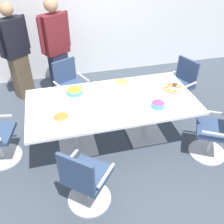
{
  "coord_description": "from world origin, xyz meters",
  "views": [
    {
      "loc": [
        -0.75,
        -2.94,
        2.78
      ],
      "look_at": [
        0.0,
        0.0,
        0.55
      ],
      "focal_mm": 41.03,
      "sensor_mm": 36.0,
      "label": 1
    }
  ],
  "objects_px": {
    "office_chair_1": "(179,87)",
    "person_standing_1": "(57,48)",
    "office_chair_4": "(85,181)",
    "snack_bowl_pretzels": "(61,118)",
    "snack_bowl_candy_mix": "(158,104)",
    "office_chair_2": "(71,89)",
    "person_standing_0": "(16,51)",
    "donut_platter": "(173,88)",
    "plate_stack": "(111,106)",
    "snack_bowl_chips_orange": "(75,91)",
    "office_chair_0": "(217,133)",
    "conference_table": "(112,108)",
    "snack_bowl_cookies": "(122,83)"
  },
  "relations": [
    {
      "from": "office_chair_2",
      "to": "person_standing_0",
      "type": "xyz_separation_m",
      "value": [
        -0.85,
        0.67,
        0.52
      ]
    },
    {
      "from": "conference_table",
      "to": "office_chair_0",
      "type": "distance_m",
      "value": 1.53
    },
    {
      "from": "snack_bowl_chips_orange",
      "to": "snack_bowl_candy_mix",
      "type": "height_order",
      "value": "snack_bowl_candy_mix"
    },
    {
      "from": "snack_bowl_cookies",
      "to": "snack_bowl_candy_mix",
      "type": "bearing_deg",
      "value": -62.93
    },
    {
      "from": "snack_bowl_chips_orange",
      "to": "plate_stack",
      "type": "distance_m",
      "value": 0.66
    },
    {
      "from": "office_chair_2",
      "to": "snack_bowl_candy_mix",
      "type": "bearing_deg",
      "value": 103.83
    },
    {
      "from": "conference_table",
      "to": "donut_platter",
      "type": "xyz_separation_m",
      "value": [
        0.97,
        0.06,
        0.15
      ]
    },
    {
      "from": "office_chair_0",
      "to": "snack_bowl_pretzels",
      "type": "bearing_deg",
      "value": 109.0
    },
    {
      "from": "snack_bowl_cookies",
      "to": "office_chair_0",
      "type": "bearing_deg",
      "value": -41.93
    },
    {
      "from": "donut_platter",
      "to": "person_standing_1",
      "type": "bearing_deg",
      "value": 136.39
    },
    {
      "from": "office_chair_4",
      "to": "person_standing_0",
      "type": "xyz_separation_m",
      "value": [
        -0.77,
        2.76,
        0.52
      ]
    },
    {
      "from": "person_standing_1",
      "to": "office_chair_1",
      "type": "bearing_deg",
      "value": 125.44
    },
    {
      "from": "snack_bowl_chips_orange",
      "to": "office_chair_0",
      "type": "bearing_deg",
      "value": -28.29
    },
    {
      "from": "office_chair_2",
      "to": "snack_bowl_chips_orange",
      "type": "relative_size",
      "value": 3.71
    },
    {
      "from": "office_chair_0",
      "to": "snack_bowl_candy_mix",
      "type": "bearing_deg",
      "value": 95.12
    },
    {
      "from": "snack_bowl_chips_orange",
      "to": "plate_stack",
      "type": "bearing_deg",
      "value": -48.52
    },
    {
      "from": "snack_bowl_chips_orange",
      "to": "donut_platter",
      "type": "height_order",
      "value": "snack_bowl_chips_orange"
    },
    {
      "from": "snack_bowl_candy_mix",
      "to": "plate_stack",
      "type": "xyz_separation_m",
      "value": [
        -0.63,
        0.15,
        -0.03
      ]
    },
    {
      "from": "snack_bowl_cookies",
      "to": "office_chair_4",
      "type": "bearing_deg",
      "value": -120.91
    },
    {
      "from": "snack_bowl_candy_mix",
      "to": "office_chair_2",
      "type": "bearing_deg",
      "value": 128.23
    },
    {
      "from": "person_standing_1",
      "to": "office_chair_0",
      "type": "bearing_deg",
      "value": 102.46
    },
    {
      "from": "office_chair_0",
      "to": "snack_bowl_cookies",
      "type": "xyz_separation_m",
      "value": [
        -1.12,
        1.0,
        0.4
      ]
    },
    {
      "from": "office_chair_1",
      "to": "person_standing_1",
      "type": "height_order",
      "value": "person_standing_1"
    },
    {
      "from": "office_chair_1",
      "to": "plate_stack",
      "type": "height_order",
      "value": "office_chair_1"
    },
    {
      "from": "snack_bowl_pretzels",
      "to": "office_chair_4",
      "type": "bearing_deg",
      "value": -77.97
    },
    {
      "from": "person_standing_0",
      "to": "office_chair_4",
      "type": "bearing_deg",
      "value": 69.26
    },
    {
      "from": "office_chair_2",
      "to": "plate_stack",
      "type": "height_order",
      "value": "office_chair_2"
    },
    {
      "from": "donut_platter",
      "to": "plate_stack",
      "type": "bearing_deg",
      "value": -167.71
    },
    {
      "from": "office_chair_4",
      "to": "plate_stack",
      "type": "height_order",
      "value": "office_chair_4"
    },
    {
      "from": "office_chair_0",
      "to": "office_chair_1",
      "type": "bearing_deg",
      "value": 27.45
    },
    {
      "from": "snack_bowl_candy_mix",
      "to": "donut_platter",
      "type": "distance_m",
      "value": 0.55
    },
    {
      "from": "person_standing_1",
      "to": "snack_bowl_chips_orange",
      "type": "bearing_deg",
      "value": 67.59
    },
    {
      "from": "office_chair_4",
      "to": "person_standing_1",
      "type": "relative_size",
      "value": 0.49
    },
    {
      "from": "office_chair_4",
      "to": "snack_bowl_candy_mix",
      "type": "bearing_deg",
      "value": 72.88
    },
    {
      "from": "person_standing_1",
      "to": "snack_bowl_pretzels",
      "type": "xyz_separation_m",
      "value": [
        -0.11,
        -1.87,
        -0.18
      ]
    },
    {
      "from": "office_chair_2",
      "to": "snack_bowl_cookies",
      "type": "bearing_deg",
      "value": 111.7
    },
    {
      "from": "snack_bowl_pretzels",
      "to": "donut_platter",
      "type": "height_order",
      "value": "snack_bowl_pretzels"
    },
    {
      "from": "office_chair_0",
      "to": "office_chair_4",
      "type": "distance_m",
      "value": 1.97
    },
    {
      "from": "snack_bowl_candy_mix",
      "to": "donut_platter",
      "type": "xyz_separation_m",
      "value": [
        0.4,
        0.37,
        -0.03
      ]
    },
    {
      "from": "office_chair_1",
      "to": "office_chair_4",
      "type": "relative_size",
      "value": 1.0
    },
    {
      "from": "snack_bowl_candy_mix",
      "to": "plate_stack",
      "type": "height_order",
      "value": "snack_bowl_candy_mix"
    },
    {
      "from": "office_chair_0",
      "to": "snack_bowl_pretzels",
      "type": "xyz_separation_m",
      "value": [
        -2.1,
        0.39,
        0.38
      ]
    },
    {
      "from": "office_chair_1",
      "to": "donut_platter",
      "type": "bearing_deg",
      "value": 120.22
    },
    {
      "from": "snack_bowl_pretzels",
      "to": "snack_bowl_candy_mix",
      "type": "height_order",
      "value": "snack_bowl_candy_mix"
    },
    {
      "from": "conference_table",
      "to": "office_chair_4",
      "type": "distance_m",
      "value": 1.2
    },
    {
      "from": "person_standing_0",
      "to": "donut_platter",
      "type": "height_order",
      "value": "person_standing_0"
    },
    {
      "from": "office_chair_0",
      "to": "office_chair_2",
      "type": "xyz_separation_m",
      "value": [
        -1.86,
        1.72,
        0.0
      ]
    },
    {
      "from": "office_chair_0",
      "to": "person_standing_1",
      "type": "distance_m",
      "value": 3.06
    },
    {
      "from": "office_chair_4",
      "to": "snack_bowl_pretzels",
      "type": "height_order",
      "value": "office_chair_4"
    },
    {
      "from": "snack_bowl_pretzels",
      "to": "office_chair_2",
      "type": "bearing_deg",
      "value": 79.64
    }
  ]
}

